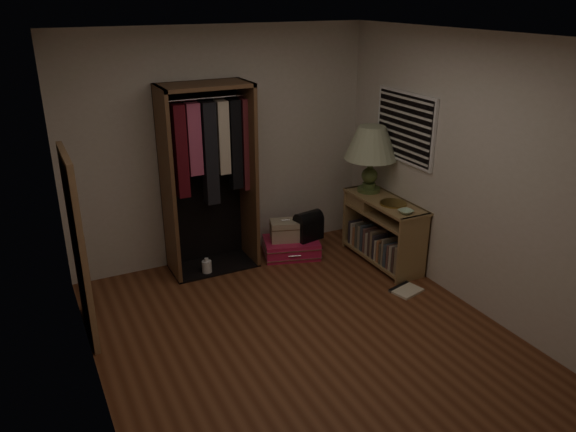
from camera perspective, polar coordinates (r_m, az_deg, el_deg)
The scene contains 13 objects.
ground at distance 5.17m, azimuth 1.78°, elevation -12.40°, with size 4.00×4.00×0.00m, color brown.
room_walls at distance 4.57m, azimuth 2.58°, elevation 3.88°, with size 3.52×4.02×2.60m.
console_bookshelf at distance 6.49m, azimuth 9.43°, elevation -1.25°, with size 0.42×1.12×0.75m.
open_wardrobe at distance 6.05m, azimuth -7.92°, elevation 5.37°, with size 0.97×0.50×2.05m.
floor_mirror at distance 5.18m, azimuth -20.50°, elevation -3.00°, with size 0.06×0.80×1.70m.
pink_suitcase at distance 6.62m, azimuth 0.34°, elevation -3.21°, with size 0.76×0.64×0.20m.
train_case at distance 6.54m, azimuth -0.26°, elevation -1.46°, with size 0.41×0.34×0.26m.
black_bag at distance 6.55m, azimuth 2.07°, elevation -0.91°, with size 0.34×0.25×0.34m.
table_lamp at distance 6.42m, azimuth 8.46°, elevation 7.22°, with size 0.63×0.63×0.76m.
brass_tray at distance 6.22m, azimuth 10.64°, elevation 1.28°, with size 0.36×0.36×0.02m.
ceramic_bowl at distance 5.98m, azimuth 11.87°, elevation 0.44°, with size 0.15×0.15×0.04m, color #B3D6B2.
white_jug at distance 6.28m, azimuth -8.24°, elevation -5.16°, with size 0.13×0.13×0.19m.
floor_book at distance 6.03m, azimuth 11.81°, elevation -7.35°, with size 0.35×0.30×0.03m.
Camera 1 is at (-2.05, -3.74, 2.91)m, focal length 35.00 mm.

